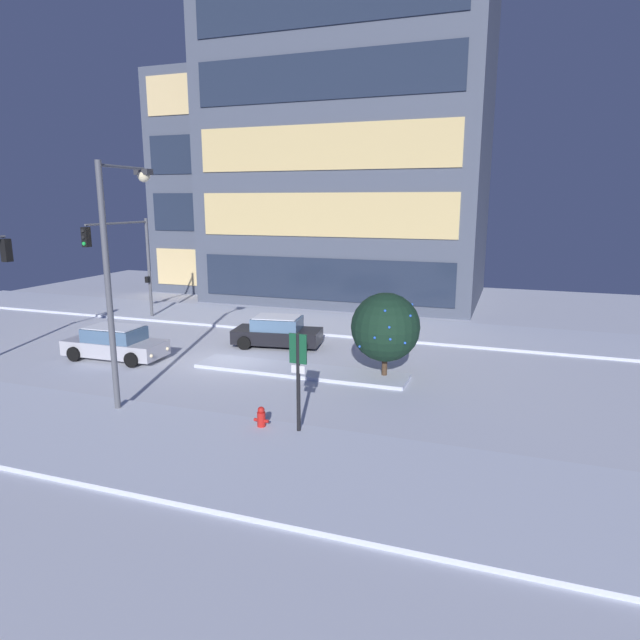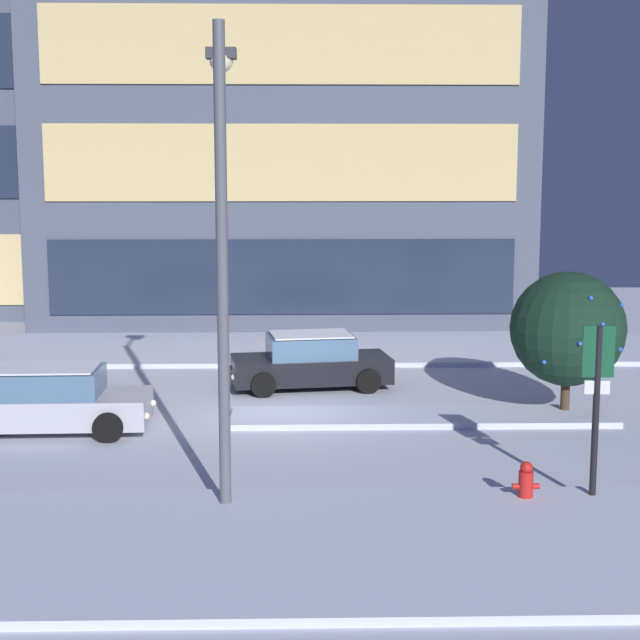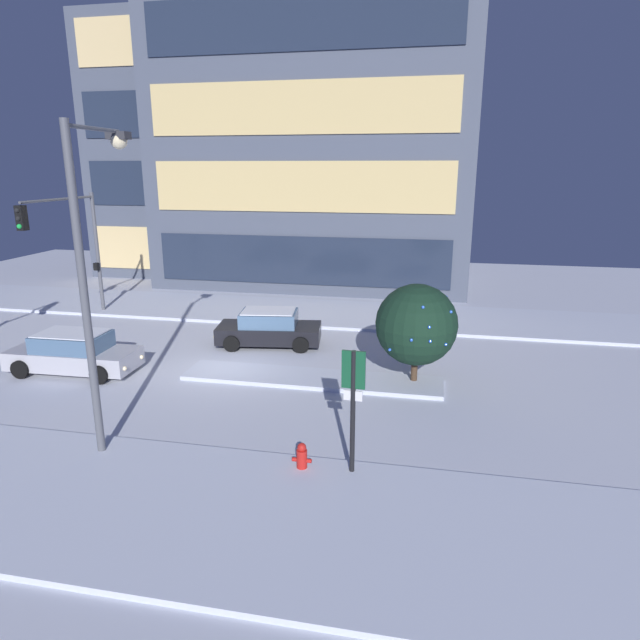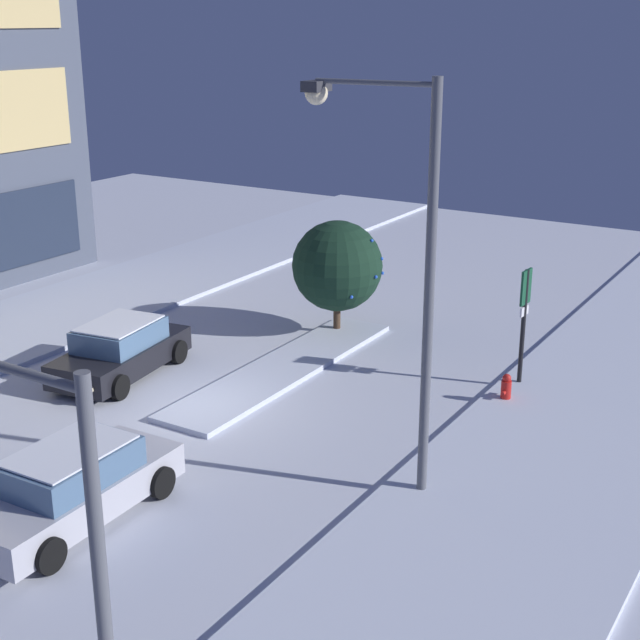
% 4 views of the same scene
% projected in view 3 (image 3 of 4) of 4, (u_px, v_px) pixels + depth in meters
% --- Properties ---
extents(ground, '(52.00, 52.00, 0.00)m').
position_uv_depth(ground, '(224.00, 369.00, 20.46)').
color(ground, silver).
extents(curb_strip_near, '(52.00, 5.20, 0.14)m').
position_uv_depth(curb_strip_near, '(87.00, 496.00, 12.47)').
color(curb_strip_near, silver).
rests_on(curb_strip_near, ground).
extents(curb_strip_far, '(52.00, 5.20, 0.14)m').
position_uv_depth(curb_strip_far, '(284.00, 311.00, 28.42)').
color(curb_strip_far, silver).
rests_on(curb_strip_far, ground).
extents(median_strip, '(9.00, 1.80, 0.14)m').
position_uv_depth(median_strip, '(311.00, 378.00, 19.38)').
color(median_strip, silver).
rests_on(median_strip, ground).
extents(office_tower_main, '(18.69, 12.97, 24.48)m').
position_uv_depth(office_tower_main, '(323.00, 83.00, 35.01)').
color(office_tower_main, '#4C5466').
rests_on(office_tower_main, ground).
extents(office_tower_secondary, '(13.49, 8.11, 16.44)m').
position_uv_depth(office_tower_secondary, '(203.00, 151.00, 37.95)').
color(office_tower_secondary, '#4C5466').
rests_on(office_tower_secondary, ground).
extents(car_near, '(4.69, 2.10, 1.49)m').
position_uv_depth(car_near, '(74.00, 353.00, 20.02)').
color(car_near, '#B7B7C1').
rests_on(car_near, ground).
extents(car_far, '(4.49, 2.50, 1.49)m').
position_uv_depth(car_far, '(269.00, 329.00, 23.05)').
color(car_far, black).
rests_on(car_far, ground).
extents(traffic_light_corner_far_left, '(0.32, 5.29, 5.99)m').
position_uv_depth(traffic_light_corner_far_left, '(69.00, 235.00, 25.42)').
color(traffic_light_corner_far_left, '#565960').
rests_on(traffic_light_corner_far_left, ground).
extents(street_lamp_arched, '(0.56, 2.73, 8.22)m').
position_uv_depth(street_lamp_arched, '(95.00, 246.00, 13.65)').
color(street_lamp_arched, '#565960').
rests_on(street_lamp_arched, ground).
extents(fire_hydrant, '(0.48, 0.26, 0.78)m').
position_uv_depth(fire_hydrant, '(302.00, 458.00, 13.46)').
color(fire_hydrant, red).
rests_on(fire_hydrant, ground).
extents(parking_info_sign, '(0.55, 0.12, 3.17)m').
position_uv_depth(parking_info_sign, '(353.00, 397.00, 12.87)').
color(parking_info_sign, black).
rests_on(parking_info_sign, ground).
extents(decorated_tree_median, '(2.73, 2.79, 3.48)m').
position_uv_depth(decorated_tree_median, '(416.00, 325.00, 18.53)').
color(decorated_tree_median, '#473323').
rests_on(decorated_tree_median, ground).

